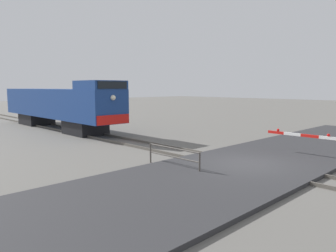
% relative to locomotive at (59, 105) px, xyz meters
% --- Properties ---
extents(ground_plane, '(160.00, 160.00, 0.00)m').
position_rel_locomotive_xyz_m(ground_plane, '(0.00, -18.57, -2.09)').
color(ground_plane, '#605E59').
extents(rail_track_left, '(0.08, 80.00, 0.15)m').
position_rel_locomotive_xyz_m(rail_track_left, '(-0.72, -18.57, -2.01)').
color(rail_track_left, '#59544C').
rests_on(rail_track_left, ground_plane).
extents(rail_track_right, '(0.08, 80.00, 0.15)m').
position_rel_locomotive_xyz_m(rail_track_right, '(0.72, -18.57, -2.01)').
color(rail_track_right, '#59544C').
rests_on(rail_track_right, ground_plane).
extents(road_surface, '(36.00, 6.22, 0.16)m').
position_rel_locomotive_xyz_m(road_surface, '(0.00, -18.57, -2.01)').
color(road_surface, '#2D2D30').
rests_on(road_surface, ground_plane).
extents(locomotive, '(2.72, 16.92, 4.05)m').
position_rel_locomotive_xyz_m(locomotive, '(0.00, 0.00, 0.00)').
color(locomotive, black).
rests_on(locomotive, ground_plane).
extents(guard_railing, '(0.08, 3.14, 0.95)m').
position_rel_locomotive_xyz_m(guard_railing, '(-2.57, -16.39, -1.46)').
color(guard_railing, '#4C4742').
rests_on(guard_railing, ground_plane).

